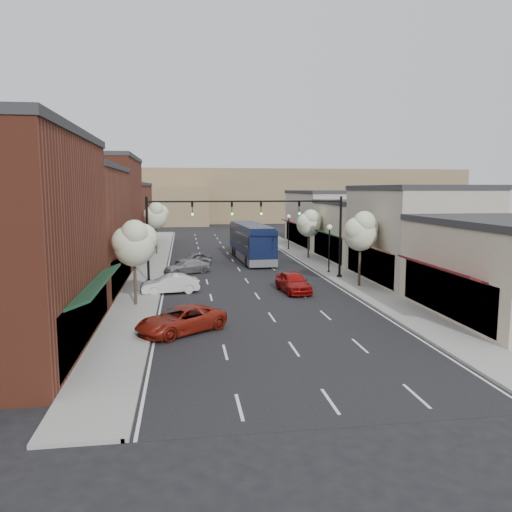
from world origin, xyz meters
name	(u,v)px	position (x,y,z in m)	size (l,w,h in m)	color
ground	(262,302)	(0.00, 0.00, 0.00)	(160.00, 160.00, 0.00)	black
sidewalk_left	(152,264)	(-8.40, 18.50, 0.07)	(2.80, 73.00, 0.15)	gray
sidewalk_right	(313,260)	(8.40, 18.50, 0.07)	(2.80, 73.00, 0.15)	gray
curb_left	(166,263)	(-7.00, 18.50, 0.07)	(0.25, 73.00, 0.17)	gray
curb_right	(300,260)	(7.00, 18.50, 0.07)	(0.25, 73.00, 0.17)	gray
bldg_left_midnear	(60,229)	(-14.23, 6.00, 4.66)	(10.14, 14.10, 9.40)	brown
bldg_left_midfar	(93,211)	(-14.24, 20.00, 5.40)	(10.14, 14.10, 10.90)	brown
bldg_left_far	(114,215)	(-14.22, 36.00, 4.16)	(10.14, 18.10, 8.40)	brown
bldg_right_near	(507,269)	(13.69, -6.00, 2.92)	(9.14, 12.10, 5.90)	beige
bldg_right_midnear	(415,234)	(13.72, 6.00, 3.91)	(9.14, 12.10, 7.90)	#B4AC9A
bldg_right_midfar	(363,231)	(13.70, 18.00, 3.17)	(9.14, 12.10, 6.40)	beige
bldg_right_far	(326,219)	(13.71, 32.00, 3.66)	(9.14, 16.10, 7.40)	#B4AC9A
hill_far	(204,195)	(0.00, 90.00, 6.00)	(120.00, 30.00, 12.00)	#7A6647
hill_near	(89,206)	(-25.00, 78.00, 4.00)	(50.00, 20.00, 8.00)	#7A6647
signal_mast_right	(313,225)	(5.62, 8.00, 4.62)	(8.22, 0.46, 7.00)	black
signal_mast_left	(177,226)	(-5.62, 8.00, 4.62)	(8.22, 0.46, 7.00)	black
tree_right_near	(361,230)	(8.35, 3.94, 4.45)	(2.85, 2.65, 5.95)	#47382B
tree_right_far	(309,223)	(8.35, 19.94, 3.99)	(2.85, 2.65, 5.43)	#47382B
tree_left_near	(134,242)	(-8.25, -0.06, 4.22)	(2.85, 2.65, 5.69)	#47382B
tree_left_far	(156,215)	(-8.25, 25.94, 4.60)	(2.85, 2.65, 6.13)	#47382B
lamp_post_near	(329,241)	(7.80, 10.50, 3.01)	(0.44, 0.44, 4.44)	black
lamp_post_far	(289,226)	(7.80, 28.00, 3.01)	(0.44, 0.44, 4.44)	black
coach_bus	(251,242)	(1.99, 19.85, 2.01)	(3.45, 12.82, 3.88)	#0D1534
red_hatchback	(293,282)	(2.83, 2.96, 0.77)	(1.82, 4.52, 1.54)	#940C0A
parked_car_a	(181,320)	(-5.36, -6.45, 0.69)	(2.30, 4.98, 1.38)	maroon
parked_car_b	(170,284)	(-6.20, 3.89, 0.69)	(1.47, 4.21, 1.39)	silver
parked_car_c	(187,267)	(-4.89, 12.42, 0.62)	(1.74, 4.28, 1.24)	gray
parked_car_d	(194,259)	(-4.20, 16.92, 0.65)	(1.54, 3.82, 1.30)	slate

